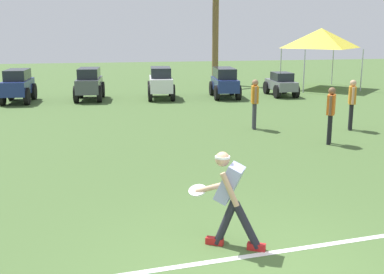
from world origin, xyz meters
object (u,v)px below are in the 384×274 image
at_px(parked_car_slot_e, 281,84).
at_px(parked_car_slot_a, 18,85).
at_px(frisbee_thrower, 230,194).
at_px(parked_car_slot_d, 225,82).
at_px(frisbee_in_flight, 197,190).
at_px(palm_tree_left_of_centre, 215,28).
at_px(teammate_near_sideline, 352,100).
at_px(event_tent, 321,38).
at_px(parked_car_slot_b, 89,83).
at_px(parked_car_slot_c, 161,82).
at_px(teammate_midfield, 331,110).
at_px(teammate_deep, 255,99).

bearing_deg(parked_car_slot_e, parked_car_slot_a, 178.81).
height_order(frisbee_thrower, parked_car_slot_d, frisbee_thrower).
xyz_separation_m(frisbee_in_flight, parked_car_slot_d, (4.31, 14.53, -0.01)).
height_order(parked_car_slot_d, palm_tree_left_of_centre, palm_tree_left_of_centre).
bearing_deg(parked_car_slot_a, parked_car_slot_e, -1.19).
bearing_deg(teammate_near_sideline, event_tent, 69.54).
bearing_deg(parked_car_slot_e, frisbee_in_flight, -115.88).
distance_m(parked_car_slot_b, parked_car_slot_c, 3.15).
xyz_separation_m(teammate_near_sideline, parked_car_slot_a, (-11.02, 8.00, -0.20)).
xyz_separation_m(teammate_near_sideline, teammate_midfield, (-1.52, -1.61, 0.00)).
bearing_deg(teammate_near_sideline, parked_car_slot_d, 104.40).
relative_size(parked_car_slot_d, palm_tree_left_of_centre, 0.47).
height_order(frisbee_thrower, frisbee_in_flight, frisbee_thrower).
distance_m(teammate_midfield, palm_tree_left_of_centre, 15.07).
bearing_deg(parked_car_slot_c, teammate_midfield, -70.57).
height_order(teammate_deep, palm_tree_left_of_centre, palm_tree_left_of_centre).
relative_size(parked_car_slot_d, parked_car_slot_e, 1.11).
distance_m(frisbee_in_flight, palm_tree_left_of_centre, 20.88).
bearing_deg(frisbee_thrower, parked_car_slot_d, 75.29).
relative_size(frisbee_thrower, teammate_near_sideline, 0.91).
xyz_separation_m(parked_car_slot_d, parked_car_slot_e, (2.74, 0.00, -0.16)).
relative_size(parked_car_slot_a, palm_tree_left_of_centre, 0.45).
bearing_deg(parked_car_slot_b, teammate_deep, -55.35).
bearing_deg(parked_car_slot_a, teammate_midfield, -45.35).
xyz_separation_m(parked_car_slot_c, event_tent, (8.66, 2.14, 1.86)).
distance_m(frisbee_thrower, teammate_near_sideline, 9.34).
distance_m(frisbee_in_flight, parked_car_slot_a, 15.51).
height_order(parked_car_slot_a, event_tent, event_tent).
bearing_deg(frisbee_thrower, palm_tree_left_of_centre, 76.70).
bearing_deg(frisbee_in_flight, frisbee_thrower, -49.43).
xyz_separation_m(parked_car_slot_c, palm_tree_left_of_centre, (3.83, 5.34, 2.36)).
height_order(teammate_deep, parked_car_slot_c, teammate_deep).
relative_size(parked_car_slot_b, palm_tree_left_of_centre, 0.46).
bearing_deg(frisbee_thrower, parked_car_slot_a, 108.51).
bearing_deg(frisbee_in_flight, parked_car_slot_e, 64.12).
bearing_deg(parked_car_slot_d, teammate_deep, -97.39).
relative_size(frisbee_in_flight, parked_car_slot_e, 0.17).
height_order(frisbee_in_flight, teammate_midfield, teammate_midfield).
distance_m(teammate_near_sideline, teammate_midfield, 2.22).
bearing_deg(teammate_near_sideline, parked_car_slot_c, 121.61).
bearing_deg(teammate_near_sideline, teammate_midfield, -133.48).
xyz_separation_m(teammate_deep, parked_car_slot_a, (-8.11, 7.28, -0.20)).
bearing_deg(parked_car_slot_c, event_tent, 13.86).
height_order(teammate_deep, event_tent, event_tent).
bearing_deg(frisbee_in_flight, palm_tree_left_of_centre, 75.40).
bearing_deg(parked_car_slot_e, teammate_near_sideline, -95.52).
relative_size(parked_car_slot_b, event_tent, 0.75).
xyz_separation_m(teammate_midfield, parked_car_slot_d, (-0.47, 9.36, -0.22)).
distance_m(palm_tree_left_of_centre, event_tent, 5.82).
height_order(frisbee_thrower, parked_car_slot_a, frisbee_thrower).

